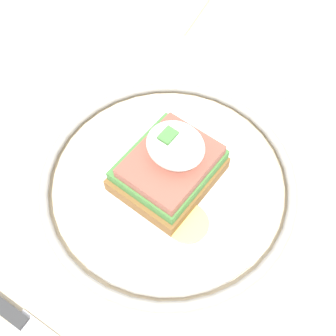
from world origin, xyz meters
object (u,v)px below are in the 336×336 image
fork (265,85)px  knife (23,323)px  plate (168,182)px  sandwich (171,164)px

fork → knife: size_ratio=0.73×
plate → sandwich: 0.03m
plate → knife: (0.19, -0.02, -0.01)m
plate → fork: 0.18m
sandwich → fork: size_ratio=0.72×
plate → fork: plate is taller
sandwich → fork: (-0.18, 0.01, -0.04)m
sandwich → knife: bearing=-5.5°
sandwich → knife: sandwich is taller
sandwich → knife: size_ratio=0.52×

